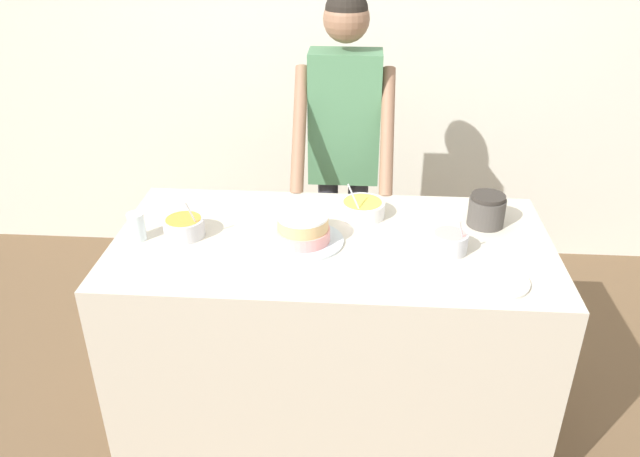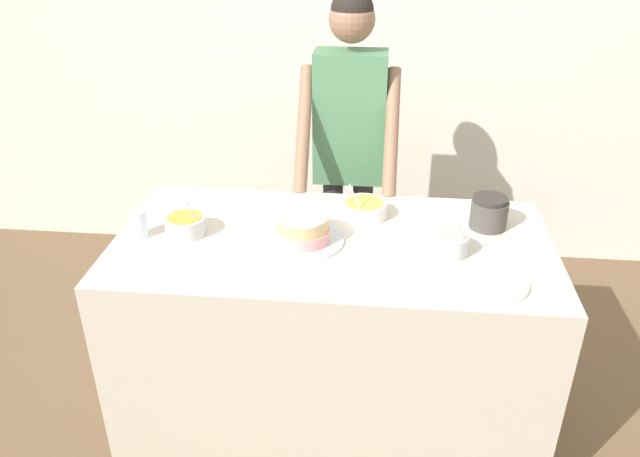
{
  "view_description": "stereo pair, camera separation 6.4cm",
  "coord_description": "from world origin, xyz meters",
  "px_view_note": "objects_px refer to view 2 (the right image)",
  "views": [
    {
      "loc": [
        0.1,
        -1.69,
        2.12
      ],
      "look_at": [
        -0.04,
        0.38,
        0.99
      ],
      "focal_mm": 35.0,
      "sensor_mm": 36.0,
      "label": 1
    },
    {
      "loc": [
        0.16,
        -1.69,
        2.12
      ],
      "look_at": [
        -0.04,
        0.38,
        0.99
      ],
      "focal_mm": 35.0,
      "sensor_mm": 36.0,
      "label": 2
    }
  ],
  "objects_px": {
    "cake": "(303,230)",
    "frosting_bowl_orange": "(186,224)",
    "frosting_bowl_pink": "(450,243)",
    "drinking_glass": "(138,224)",
    "frosting_bowl_yellow": "(364,209)",
    "ceramic_plate": "(494,284)",
    "person_baker": "(349,131)",
    "stoneware_jar": "(489,212)"
  },
  "relations": [
    {
      "from": "frosting_bowl_yellow",
      "to": "frosting_bowl_pink",
      "type": "distance_m",
      "value": 0.42
    },
    {
      "from": "frosting_bowl_yellow",
      "to": "frosting_bowl_orange",
      "type": "bearing_deg",
      "value": -162.69
    },
    {
      "from": "frosting_bowl_yellow",
      "to": "ceramic_plate",
      "type": "height_order",
      "value": "frosting_bowl_yellow"
    },
    {
      "from": "frosting_bowl_pink",
      "to": "frosting_bowl_yellow",
      "type": "bearing_deg",
      "value": 140.69
    },
    {
      "from": "drinking_glass",
      "to": "stoneware_jar",
      "type": "bearing_deg",
      "value": 9.02
    },
    {
      "from": "frosting_bowl_yellow",
      "to": "frosting_bowl_pink",
      "type": "bearing_deg",
      "value": -39.31
    },
    {
      "from": "frosting_bowl_yellow",
      "to": "frosting_bowl_pink",
      "type": "height_order",
      "value": "frosting_bowl_yellow"
    },
    {
      "from": "cake",
      "to": "frosting_bowl_pink",
      "type": "distance_m",
      "value": 0.56
    },
    {
      "from": "cake",
      "to": "frosting_bowl_pink",
      "type": "height_order",
      "value": "frosting_bowl_pink"
    },
    {
      "from": "frosting_bowl_pink",
      "to": "drinking_glass",
      "type": "relative_size",
      "value": 1.48
    },
    {
      "from": "frosting_bowl_pink",
      "to": "ceramic_plate",
      "type": "xyz_separation_m",
      "value": [
        0.14,
        -0.21,
        -0.04
      ]
    },
    {
      "from": "cake",
      "to": "drinking_glass",
      "type": "bearing_deg",
      "value": -178.09
    },
    {
      "from": "frosting_bowl_orange",
      "to": "frosting_bowl_yellow",
      "type": "relative_size",
      "value": 0.93
    },
    {
      "from": "person_baker",
      "to": "cake",
      "type": "distance_m",
      "value": 0.81
    },
    {
      "from": "frosting_bowl_orange",
      "to": "ceramic_plate",
      "type": "relative_size",
      "value": 0.75
    },
    {
      "from": "frosting_bowl_orange",
      "to": "stoneware_jar",
      "type": "xyz_separation_m",
      "value": [
        1.2,
        0.18,
        0.02
      ]
    },
    {
      "from": "frosting_bowl_pink",
      "to": "stoneware_jar",
      "type": "distance_m",
      "value": 0.29
    },
    {
      "from": "frosting_bowl_pink",
      "to": "drinking_glass",
      "type": "bearing_deg",
      "value": 179.58
    },
    {
      "from": "cake",
      "to": "frosting_bowl_yellow",
      "type": "relative_size",
      "value": 1.69
    },
    {
      "from": "frosting_bowl_orange",
      "to": "frosting_bowl_yellow",
      "type": "height_order",
      "value": "frosting_bowl_orange"
    },
    {
      "from": "frosting_bowl_orange",
      "to": "frosting_bowl_pink",
      "type": "bearing_deg",
      "value": -2.88
    },
    {
      "from": "ceramic_plate",
      "to": "cake",
      "type": "bearing_deg",
      "value": 161.21
    },
    {
      "from": "person_baker",
      "to": "ceramic_plate",
      "type": "relative_size",
      "value": 7.53
    },
    {
      "from": "frosting_bowl_orange",
      "to": "frosting_bowl_yellow",
      "type": "xyz_separation_m",
      "value": [
        0.7,
        0.22,
        -0.0
      ]
    },
    {
      "from": "cake",
      "to": "stoneware_jar",
      "type": "relative_size",
      "value": 2.14
    },
    {
      "from": "frosting_bowl_orange",
      "to": "stoneware_jar",
      "type": "bearing_deg",
      "value": 8.31
    },
    {
      "from": "frosting_bowl_orange",
      "to": "frosting_bowl_yellow",
      "type": "bearing_deg",
      "value": 17.31
    },
    {
      "from": "cake",
      "to": "frosting_bowl_orange",
      "type": "distance_m",
      "value": 0.47
    },
    {
      "from": "person_baker",
      "to": "cake",
      "type": "xyz_separation_m",
      "value": [
        -0.13,
        -0.79,
        -0.12
      ]
    },
    {
      "from": "cake",
      "to": "ceramic_plate",
      "type": "relative_size",
      "value": 1.36
    },
    {
      "from": "person_baker",
      "to": "frosting_bowl_pink",
      "type": "relative_size",
      "value": 10.69
    },
    {
      "from": "drinking_glass",
      "to": "ceramic_plate",
      "type": "bearing_deg",
      "value": -9.11
    },
    {
      "from": "person_baker",
      "to": "frosting_bowl_yellow",
      "type": "xyz_separation_m",
      "value": [
        0.1,
        -0.55,
        -0.14
      ]
    },
    {
      "from": "cake",
      "to": "stoneware_jar",
      "type": "height_order",
      "value": "stoneware_jar"
    },
    {
      "from": "frosting_bowl_yellow",
      "to": "drinking_glass",
      "type": "relative_size",
      "value": 1.69
    },
    {
      "from": "frosting_bowl_orange",
      "to": "drinking_glass",
      "type": "relative_size",
      "value": 1.57
    },
    {
      "from": "cake",
      "to": "frosting_bowl_pink",
      "type": "relative_size",
      "value": 1.93
    },
    {
      "from": "cake",
      "to": "frosting_bowl_orange",
      "type": "relative_size",
      "value": 1.82
    },
    {
      "from": "drinking_glass",
      "to": "stoneware_jar",
      "type": "xyz_separation_m",
      "value": [
        1.37,
        0.22,
        0.01
      ]
    },
    {
      "from": "stoneware_jar",
      "to": "frosting_bowl_orange",
      "type": "bearing_deg",
      "value": -171.69
    },
    {
      "from": "cake",
      "to": "frosting_bowl_orange",
      "type": "bearing_deg",
      "value": 177.39
    },
    {
      "from": "cake",
      "to": "drinking_glass",
      "type": "distance_m",
      "value": 0.65
    }
  ]
}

